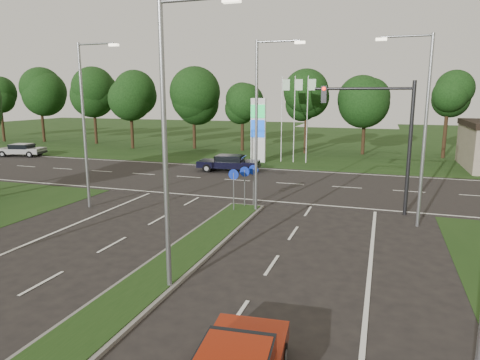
% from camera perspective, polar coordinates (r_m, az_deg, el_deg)
% --- Properties ---
extents(verge_far, '(160.00, 50.00, 0.02)m').
position_cam_1_polar(verge_far, '(61.42, 11.78, 5.15)').
color(verge_far, '#193311').
rests_on(verge_far, ground).
extents(cross_road, '(160.00, 12.00, 0.02)m').
position_cam_1_polar(cross_road, '(31.16, 4.86, -0.39)').
color(cross_road, black).
rests_on(cross_road, ground).
extents(median_kerb, '(2.00, 26.00, 0.12)m').
position_cam_1_polar(median_kerb, '(13.54, -16.62, -16.51)').
color(median_kerb, slate).
rests_on(median_kerb, ground).
extents(streetlight_median_near, '(2.53, 0.22, 9.00)m').
position_cam_1_polar(streetlight_median_near, '(13.25, -9.29, 5.99)').
color(streetlight_median_near, gray).
rests_on(streetlight_median_near, ground).
extents(streetlight_median_far, '(2.53, 0.22, 9.00)m').
position_cam_1_polar(streetlight_median_far, '(22.56, 2.69, 8.23)').
color(streetlight_median_far, gray).
rests_on(streetlight_median_far, ground).
extents(streetlight_left_far, '(2.53, 0.22, 9.00)m').
position_cam_1_polar(streetlight_left_far, '(25.05, -19.80, 7.88)').
color(streetlight_left_far, gray).
rests_on(streetlight_left_far, ground).
extents(streetlight_right_far, '(2.53, 0.22, 9.00)m').
position_cam_1_polar(streetlight_right_far, '(21.77, 23.02, 7.25)').
color(streetlight_right_far, gray).
rests_on(streetlight_right_far, ground).
extents(traffic_signal, '(5.10, 0.42, 7.00)m').
position_cam_1_polar(traffic_signal, '(23.73, 18.69, 6.77)').
color(traffic_signal, black).
rests_on(traffic_signal, ground).
extents(median_signs, '(1.16, 1.76, 2.38)m').
position_cam_1_polar(median_signs, '(23.65, 0.55, 0.15)').
color(median_signs, gray).
rests_on(median_signs, ground).
extents(gas_pylon, '(5.80, 1.26, 8.00)m').
position_cam_1_polar(gas_pylon, '(40.36, 2.76, 6.87)').
color(gas_pylon, silver).
rests_on(gas_pylon, ground).
extents(treeline_far, '(6.00, 6.00, 9.90)m').
position_cam_1_polar(treeline_far, '(46.16, 9.94, 11.78)').
color(treeline_far, black).
rests_on(treeline_far, ground).
extents(navy_sedan, '(5.15, 2.46, 1.37)m').
position_cam_1_polar(navy_sedan, '(35.65, -1.50, 2.32)').
color(navy_sedan, black).
rests_on(navy_sedan, ground).
extents(far_car_a, '(4.88, 2.91, 1.31)m').
position_cam_1_polar(far_car_a, '(50.05, -27.14, 3.63)').
color(far_car_a, '#A7A7A7').
rests_on(far_car_a, ground).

